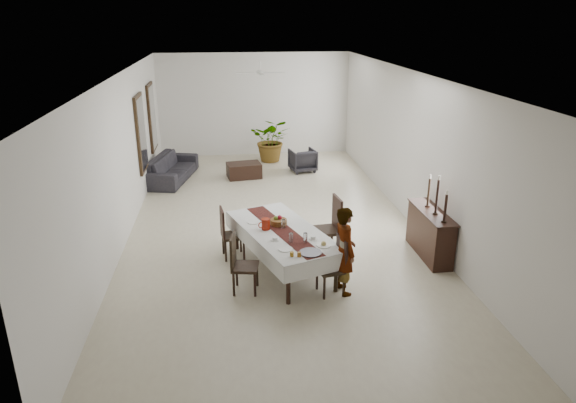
% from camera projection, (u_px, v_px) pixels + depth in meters
% --- Properties ---
extents(floor, '(6.00, 12.00, 0.00)m').
position_uv_depth(floor, '(273.00, 224.00, 11.16)').
color(floor, beige).
rests_on(floor, ground).
extents(ceiling, '(6.00, 12.00, 0.02)m').
position_uv_depth(ceiling, '(271.00, 74.00, 10.06)').
color(ceiling, white).
rests_on(ceiling, wall_back).
extents(wall_back, '(6.00, 0.02, 3.20)m').
position_uv_depth(wall_back, '(254.00, 105.00, 16.20)').
color(wall_back, silver).
rests_on(wall_back, floor).
extents(wall_front, '(6.00, 0.02, 3.20)m').
position_uv_depth(wall_front, '(329.00, 307.00, 5.02)').
color(wall_front, silver).
rests_on(wall_front, floor).
extents(wall_left, '(0.02, 12.00, 3.20)m').
position_uv_depth(wall_left, '(123.00, 157.00, 10.27)').
color(wall_left, silver).
rests_on(wall_left, floor).
extents(wall_right, '(0.02, 12.00, 3.20)m').
position_uv_depth(wall_right, '(412.00, 148.00, 10.96)').
color(wall_right, silver).
rests_on(wall_right, floor).
extents(dining_table_top, '(1.71, 2.56, 0.05)m').
position_uv_depth(dining_table_top, '(282.00, 232.00, 8.98)').
color(dining_table_top, black).
rests_on(dining_table_top, table_leg_fl).
extents(table_leg_fl, '(0.09, 0.09, 0.69)m').
position_uv_depth(table_leg_fl, '(288.00, 284.00, 7.98)').
color(table_leg_fl, black).
rests_on(table_leg_fl, floor).
extents(table_leg_fr, '(0.09, 0.09, 0.69)m').
position_uv_depth(table_leg_fr, '(336.00, 273.00, 8.34)').
color(table_leg_fr, black).
rests_on(table_leg_fr, floor).
extents(table_leg_bl, '(0.09, 0.09, 0.69)m').
position_uv_depth(table_leg_bl, '(237.00, 232.00, 9.87)').
color(table_leg_bl, black).
rests_on(table_leg_bl, floor).
extents(table_leg_br, '(0.09, 0.09, 0.69)m').
position_uv_depth(table_leg_br, '(277.00, 225.00, 10.23)').
color(table_leg_br, black).
rests_on(table_leg_br, floor).
extents(tablecloth_top, '(1.94, 2.79, 0.01)m').
position_uv_depth(tablecloth_top, '(282.00, 230.00, 8.97)').
color(tablecloth_top, silver).
rests_on(tablecloth_top, dining_table_top).
extents(tablecloth_drape_left, '(0.85, 2.40, 0.30)m').
position_uv_depth(tablecloth_drape_left, '(252.00, 244.00, 8.78)').
color(tablecloth_drape_left, white).
rests_on(tablecloth_drape_left, dining_table_top).
extents(tablecloth_drape_right, '(0.85, 2.40, 0.30)m').
position_uv_depth(tablecloth_drape_right, '(311.00, 232.00, 9.26)').
color(tablecloth_drape_right, silver).
rests_on(tablecloth_drape_right, dining_table_top).
extents(tablecloth_drape_near, '(1.10, 0.39, 0.30)m').
position_uv_depth(tablecloth_drape_near, '(317.00, 268.00, 7.95)').
color(tablecloth_drape_near, white).
rests_on(tablecloth_drape_near, dining_table_top).
extents(tablecloth_drape_far, '(1.10, 0.39, 0.30)m').
position_uv_depth(tablecloth_drape_far, '(254.00, 214.00, 10.08)').
color(tablecloth_drape_far, white).
rests_on(tablecloth_drape_far, dining_table_top).
extents(table_runner, '(1.14, 2.44, 0.00)m').
position_uv_depth(table_runner, '(282.00, 230.00, 8.97)').
color(table_runner, '#501C16').
rests_on(table_runner, tablecloth_top).
extents(red_pitcher, '(0.19, 0.19, 0.20)m').
position_uv_depth(red_pitcher, '(266.00, 224.00, 8.95)').
color(red_pitcher, '#971D0B').
rests_on(red_pitcher, tablecloth_top).
extents(pitcher_handle, '(0.12, 0.06, 0.12)m').
position_uv_depth(pitcher_handle, '(261.00, 225.00, 8.92)').
color(pitcher_handle, '#9C200B').
rests_on(pitcher_handle, red_pitcher).
extents(wine_glass_near, '(0.07, 0.07, 0.17)m').
position_uv_depth(wine_glass_near, '(305.00, 238.00, 8.45)').
color(wine_glass_near, silver).
rests_on(wine_glass_near, tablecloth_top).
extents(wine_glass_mid, '(0.07, 0.07, 0.17)m').
position_uv_depth(wine_glass_mid, '(291.00, 238.00, 8.44)').
color(wine_glass_mid, silver).
rests_on(wine_glass_mid, tablecloth_top).
extents(wine_glass_far, '(0.07, 0.07, 0.17)m').
position_uv_depth(wine_glass_far, '(283.00, 224.00, 9.00)').
color(wine_glass_far, silver).
rests_on(wine_glass_far, tablecloth_top).
extents(teacup_right, '(0.09, 0.09, 0.06)m').
position_uv_depth(teacup_right, '(313.00, 238.00, 8.58)').
color(teacup_right, silver).
rests_on(teacup_right, saucer_right).
extents(saucer_right, '(0.15, 0.15, 0.01)m').
position_uv_depth(saucer_right, '(313.00, 239.00, 8.59)').
color(saucer_right, silver).
rests_on(saucer_right, tablecloth_top).
extents(teacup_left, '(0.09, 0.09, 0.06)m').
position_uv_depth(teacup_left, '(275.00, 239.00, 8.54)').
color(teacup_left, white).
rests_on(teacup_left, saucer_left).
extents(saucer_left, '(0.15, 0.15, 0.01)m').
position_uv_depth(saucer_left, '(275.00, 240.00, 8.55)').
color(saucer_left, silver).
rests_on(saucer_left, tablecloth_top).
extents(plate_near_right, '(0.24, 0.24, 0.01)m').
position_uv_depth(plate_near_right, '(324.00, 245.00, 8.35)').
color(plate_near_right, white).
rests_on(plate_near_right, tablecloth_top).
extents(bread_near_right, '(0.09, 0.09, 0.09)m').
position_uv_depth(bread_near_right, '(324.00, 244.00, 8.34)').
color(bread_near_right, tan).
rests_on(bread_near_right, plate_near_right).
extents(plate_near_left, '(0.24, 0.24, 0.01)m').
position_uv_depth(plate_near_left, '(285.00, 249.00, 8.22)').
color(plate_near_left, white).
rests_on(plate_near_left, tablecloth_top).
extents(plate_far_left, '(0.24, 0.24, 0.01)m').
position_uv_depth(plate_far_left, '(253.00, 222.00, 9.29)').
color(plate_far_left, white).
rests_on(plate_far_left, tablecloth_top).
extents(serving_tray, '(0.35, 0.35, 0.02)m').
position_uv_depth(serving_tray, '(310.00, 253.00, 8.09)').
color(serving_tray, '#47474D').
rests_on(serving_tray, tablecloth_top).
extents(jam_jar_a, '(0.06, 0.06, 0.07)m').
position_uv_depth(jam_jar_a, '(299.00, 254.00, 7.97)').
color(jam_jar_a, '#8A5114').
rests_on(jam_jar_a, tablecloth_top).
extents(jam_jar_b, '(0.06, 0.06, 0.07)m').
position_uv_depth(jam_jar_b, '(292.00, 254.00, 7.98)').
color(jam_jar_b, '#8A5E14').
rests_on(jam_jar_b, tablecloth_top).
extents(fruit_basket, '(0.30, 0.30, 0.10)m').
position_uv_depth(fruit_basket, '(279.00, 222.00, 9.18)').
color(fruit_basket, brown).
rests_on(fruit_basket, tablecloth_top).
extents(fruit_red, '(0.09, 0.09, 0.09)m').
position_uv_depth(fruit_red, '(280.00, 217.00, 9.18)').
color(fruit_red, maroon).
rests_on(fruit_red, fruit_basket).
extents(fruit_green, '(0.08, 0.08, 0.08)m').
position_uv_depth(fruit_green, '(276.00, 218.00, 9.16)').
color(fruit_green, olive).
rests_on(fruit_green, fruit_basket).
extents(chair_right_near_seat, '(0.47, 0.47, 0.05)m').
position_uv_depth(chair_right_near_seat, '(331.00, 269.00, 8.27)').
color(chair_right_near_seat, black).
rests_on(chair_right_near_seat, chair_right_near_leg_fl).
extents(chair_right_near_leg_fl, '(0.05, 0.05, 0.40)m').
position_uv_depth(chair_right_near_leg_fl, '(344.00, 285.00, 8.25)').
color(chair_right_near_leg_fl, black).
rests_on(chair_right_near_leg_fl, floor).
extents(chair_right_near_leg_fr, '(0.05, 0.05, 0.40)m').
position_uv_depth(chair_right_near_leg_fr, '(336.00, 275.00, 8.55)').
color(chair_right_near_leg_fr, black).
rests_on(chair_right_near_leg_fr, floor).
extents(chair_right_near_leg_bl, '(0.05, 0.05, 0.40)m').
position_uv_depth(chair_right_near_leg_bl, '(324.00, 288.00, 8.15)').
color(chair_right_near_leg_bl, black).
rests_on(chair_right_near_leg_bl, floor).
extents(chair_right_near_leg_br, '(0.05, 0.05, 0.40)m').
position_uv_depth(chair_right_near_leg_br, '(317.00, 278.00, 8.45)').
color(chair_right_near_leg_br, black).
rests_on(chair_right_near_leg_br, floor).
extents(chair_right_near_back, '(0.11, 0.41, 0.52)m').
position_uv_depth(chair_right_near_back, '(342.00, 252.00, 8.23)').
color(chair_right_near_back, black).
rests_on(chair_right_near_back, chair_right_near_seat).
extents(chair_right_far_seat, '(0.54, 0.54, 0.06)m').
position_uv_depth(chair_right_far_seat, '(325.00, 231.00, 9.55)').
color(chair_right_far_seat, black).
rests_on(chair_right_far_seat, chair_right_far_leg_fl).
extents(chair_right_far_leg_fl, '(0.05, 0.05, 0.48)m').
position_uv_depth(chair_right_far_leg_fl, '(339.00, 247.00, 9.51)').
color(chair_right_far_leg_fl, black).
rests_on(chair_right_far_leg_fl, floor).
extents(chair_right_far_leg_fr, '(0.05, 0.05, 0.48)m').
position_uv_depth(chair_right_far_leg_fr, '(332.00, 238.00, 9.87)').
color(chair_right_far_leg_fr, black).
rests_on(chair_right_far_leg_fr, floor).
extents(chair_right_far_leg_bl, '(0.05, 0.05, 0.48)m').
position_uv_depth(chair_right_far_leg_bl, '(318.00, 249.00, 9.42)').
color(chair_right_far_leg_bl, black).
rests_on(chair_right_far_leg_bl, floor).
extents(chair_right_far_leg_br, '(0.05, 0.05, 0.48)m').
position_uv_depth(chair_right_far_leg_br, '(312.00, 240.00, 9.78)').
color(chair_right_far_leg_br, black).
rests_on(chair_right_far_leg_br, floor).
extents(chair_right_far_back, '(0.10, 0.49, 0.62)m').
position_uv_depth(chair_right_far_back, '(337.00, 213.00, 9.49)').
color(chair_right_far_back, black).
rests_on(chair_right_far_back, chair_right_far_seat).
extents(chair_left_near_seat, '(0.48, 0.48, 0.05)m').
position_uv_depth(chair_left_near_seat, '(245.00, 267.00, 8.33)').
color(chair_left_near_seat, black).
rests_on(chair_left_near_seat, chair_left_near_leg_fl).
extents(chair_left_near_leg_fl, '(0.05, 0.05, 0.41)m').
position_uv_depth(chair_left_near_leg_fl, '(237.00, 274.00, 8.57)').
color(chair_left_near_leg_fl, black).
rests_on(chair_left_near_leg_fl, floor).
extents(chair_left_near_leg_fr, '(0.05, 0.05, 0.41)m').
position_uv_depth(chair_left_near_leg_fr, '(234.00, 284.00, 8.25)').
color(chair_left_near_leg_fr, black).
rests_on(chair_left_near_leg_fr, floor).
extents(chair_left_near_leg_bl, '(0.05, 0.05, 0.41)m').
position_uv_depth(chair_left_near_leg_bl, '(257.00, 275.00, 8.56)').
color(chair_left_near_leg_bl, black).
rests_on(chair_left_near_leg_bl, floor).
extents(chair_left_near_leg_br, '(0.05, 0.05, 0.41)m').
position_uv_depth(chair_left_near_leg_br, '(255.00, 285.00, 8.24)').
color(chair_left_near_leg_br, black).
rests_on(chair_left_near_leg_br, floor).
extents(chair_left_near_back, '(0.11, 0.42, 0.53)m').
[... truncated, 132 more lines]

